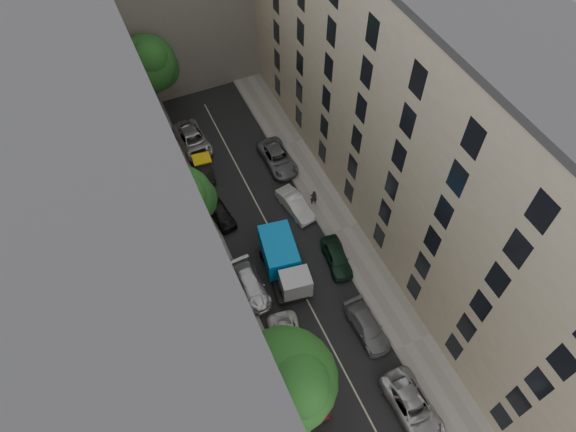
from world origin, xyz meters
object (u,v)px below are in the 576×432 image
car_right_3 (295,205)px  lamp_post (275,344)px  car_left_4 (221,214)px  car_right_0 (413,407)px  car_left_2 (289,343)px  tree_far (149,66)px  car_right_1 (367,327)px  pedestrian (314,197)px  car_left_1 (312,392)px  car_left_3 (251,286)px  car_right_4 (278,158)px  tree_near (287,382)px  tree_mid (183,200)px  tarp_truck (283,261)px  car_left_6 (193,140)px  car_left_5 (203,167)px  car_right_2 (337,257)px

car_right_3 → lamp_post: (-7.00, -12.11, 3.06)m
car_left_4 → car_right_0: 21.21m
car_right_0 → car_left_2: bearing=126.4°
tree_far → car_right_1: bearing=-75.6°
car_left_2 → car_right_3: car_right_3 is taller
car_right_1 → pedestrian: 12.38m
car_left_4 → tree_far: tree_far is taller
tree_far → car_left_4: bearing=-85.5°
car_left_4 → car_left_2: bearing=-94.9°
car_left_1 → pedestrian: (7.30, 14.87, 0.32)m
car_left_3 → car_right_4: size_ratio=0.94×
car_right_1 → tree_far: bearing=103.2°
car_right_4 → car_left_1: bearing=-107.8°
tree_near → tree_far: size_ratio=1.12×
tree_mid → lamp_post: tree_mid is taller
car_left_4 → tree_mid: 6.53m
car_right_0 → pedestrian: 18.55m
tarp_truck → tree_mid: (-5.70, 5.04, 4.60)m
car_left_4 → lamp_post: lamp_post is taller
car_left_6 → car_right_0: car_left_6 is taller
car_left_3 → car_right_3: bearing=40.4°
tree_near → pedestrian: 19.02m
car_left_6 → car_right_3: size_ratio=1.28×
pedestrian → car_left_4: bearing=4.9°
car_right_1 → lamp_post: lamp_post is taller
car_left_5 → tree_far: (-1.50, 8.89, 5.36)m
tarp_truck → car_left_4: size_ratio=1.69×
car_right_2 → tree_near: 14.05m
pedestrian → car_right_0: bearing=102.8°
car_right_3 → tree_near: size_ratio=0.43×
car_left_2 → tree_far: 28.03m
car_left_1 → car_left_2: size_ratio=0.81×
tarp_truck → car_right_4: 11.65m
tarp_truck → car_left_2: tarp_truck is taller
tree_far → tarp_truck: bearing=-79.7°
car_right_0 → car_right_2: car_right_0 is taller
car_right_4 → tree_far: (-8.10, 10.71, 5.32)m
tarp_truck → lamp_post: size_ratio=1.10×
car_left_5 → tree_mid: tree_mid is taller
car_right_3 → car_right_4: (0.80, 5.58, 0.02)m
tree_far → lamp_post: bearing=-89.4°
car_right_2 → car_right_3: car_right_2 is taller
car_right_3 → tree_near: tree_near is taller
car_right_4 → lamp_post: bearing=-114.3°
car_left_5 → car_right_2: bearing=-58.9°
car_left_2 → car_left_3: 5.43m
car_right_0 → pedestrian: (1.70, 18.47, 0.22)m
car_left_3 → lamp_post: bearing=-97.3°
car_left_5 → car_right_4: car_right_4 is taller
car_left_1 → car_right_0: 6.66m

